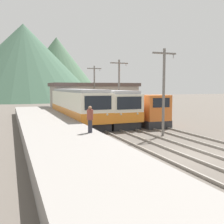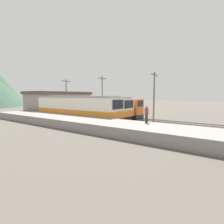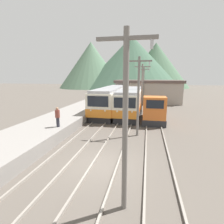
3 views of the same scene
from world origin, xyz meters
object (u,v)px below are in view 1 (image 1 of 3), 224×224
object	(u,v)px
commuter_train_center	(105,107)
catenary_mast_mid	(164,89)
person_on_platform	(90,118)
shunting_locomotive	(147,113)
catenary_mast_distant	(94,88)
commuter_train_left	(76,107)
catenary_mast_far	(119,88)

from	to	relation	value
commuter_train_center	catenary_mast_mid	bearing A→B (deg)	-80.51
catenary_mast_mid	person_on_platform	xyz separation A→B (m)	(-6.38, -1.91, -1.76)
shunting_locomotive	catenary_mast_distant	xyz separation A→B (m)	(-1.49, 12.08, 2.40)
commuter_train_left	shunting_locomotive	xyz separation A→B (m)	(5.80, -4.80, -0.43)
commuter_train_left	shunting_locomotive	bearing A→B (deg)	-39.60
catenary_mast_far	catenary_mast_distant	distance (m)	8.67
commuter_train_left	catenary_mast_far	xyz separation A→B (m)	(4.31, -1.40, 1.97)
catenary_mast_distant	catenary_mast_far	bearing A→B (deg)	-90.00
commuter_train_left	catenary_mast_mid	bearing A→B (deg)	-66.84
commuter_train_center	catenary_mast_far	world-z (taller)	catenary_mast_far
commuter_train_left	catenary_mast_far	distance (m)	4.94
commuter_train_center	shunting_locomotive	distance (m)	4.82
shunting_locomotive	catenary_mast_distant	world-z (taller)	catenary_mast_distant
catenary_mast_far	catenary_mast_distant	xyz separation A→B (m)	(0.00, 8.67, 0.00)
commuter_train_center	person_on_platform	world-z (taller)	commuter_train_center
commuter_train_center	catenary_mast_far	size ratio (longest dim) A/B	1.89
catenary_mast_distant	commuter_train_center	bearing A→B (deg)	-100.26
commuter_train_left	catenary_mast_far	world-z (taller)	catenary_mast_far
commuter_train_center	catenary_mast_distant	world-z (taller)	catenary_mast_distant
catenary_mast_mid	catenary_mast_distant	bearing A→B (deg)	90.00
shunting_locomotive	person_on_platform	size ratio (longest dim) A/B	3.58
commuter_train_left	catenary_mast_distant	size ratio (longest dim) A/B	2.24
catenary_mast_far	commuter_train_left	bearing A→B (deg)	162.04
commuter_train_left	shunting_locomotive	distance (m)	7.54
commuter_train_left	person_on_platform	world-z (taller)	commuter_train_left
commuter_train_left	catenary_mast_distant	xyz separation A→B (m)	(4.31, 7.28, 1.97)
commuter_train_left	person_on_platform	size ratio (longest dim) A/B	9.05
catenary_mast_mid	catenary_mast_distant	world-z (taller)	same
commuter_train_left	commuter_train_center	distance (m)	2.99
commuter_train_center	catenary_mast_distant	distance (m)	8.70
commuter_train_center	catenary_mast_far	xyz separation A→B (m)	(1.51, -0.35, 2.02)
catenary_mast_mid	catenary_mast_far	distance (m)	8.67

